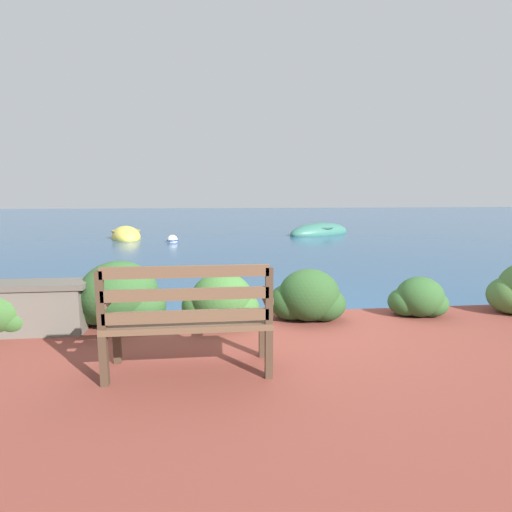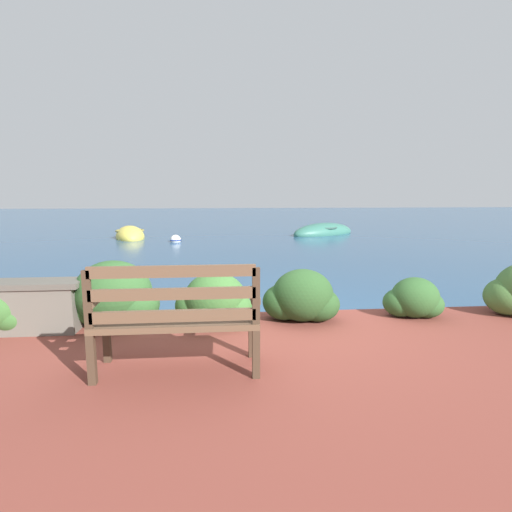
{
  "view_description": "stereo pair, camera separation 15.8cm",
  "coord_description": "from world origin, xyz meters",
  "px_view_note": "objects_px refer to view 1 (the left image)",
  "views": [
    {
      "loc": [
        -0.74,
        -4.76,
        1.69
      ],
      "look_at": [
        0.17,
        3.67,
        0.34
      ],
      "focal_mm": 28.0,
      "sensor_mm": 36.0,
      "label": 1
    },
    {
      "loc": [
        -0.58,
        -4.77,
        1.69
      ],
      "look_at": [
        0.17,
        3.67,
        0.34
      ],
      "focal_mm": 28.0,
      "sensor_mm": 36.0,
      "label": 2
    }
  ],
  "objects_px": {
    "rowboat_nearest": "(126,237)",
    "park_bench": "(188,316)",
    "rowboat_mid": "(320,233)",
    "mooring_buoy": "(172,240)"
  },
  "relations": [
    {
      "from": "park_bench",
      "to": "rowboat_nearest",
      "type": "distance_m",
      "value": 12.51
    },
    {
      "from": "rowboat_nearest",
      "to": "mooring_buoy",
      "type": "distance_m",
      "value": 2.25
    },
    {
      "from": "rowboat_nearest",
      "to": "mooring_buoy",
      "type": "bearing_deg",
      "value": -141.82
    },
    {
      "from": "rowboat_nearest",
      "to": "park_bench",
      "type": "bearing_deg",
      "value": 177.88
    },
    {
      "from": "rowboat_nearest",
      "to": "mooring_buoy",
      "type": "relative_size",
      "value": 6.11
    },
    {
      "from": "rowboat_mid",
      "to": "mooring_buoy",
      "type": "bearing_deg",
      "value": -11.72
    },
    {
      "from": "rowboat_mid",
      "to": "park_bench",
      "type": "bearing_deg",
      "value": 39.54
    },
    {
      "from": "rowboat_nearest",
      "to": "mooring_buoy",
      "type": "xyz_separation_m",
      "value": [
        1.83,
        -1.31,
        -0.01
      ]
    },
    {
      "from": "park_bench",
      "to": "mooring_buoy",
      "type": "xyz_separation_m",
      "value": [
        -1.2,
        10.8,
        -0.64
      ]
    },
    {
      "from": "park_bench",
      "to": "rowboat_mid",
      "type": "bearing_deg",
      "value": 72.37
    }
  ]
}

